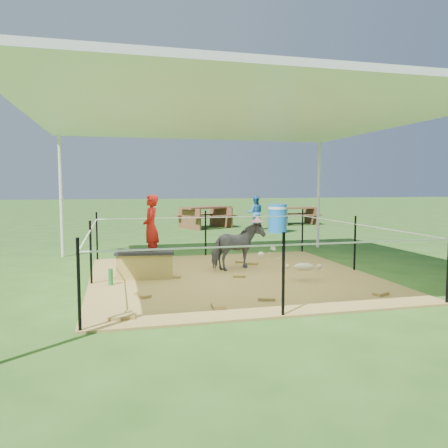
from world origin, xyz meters
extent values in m
plane|color=#2D5919|center=(0.00, 0.00, 0.00)|extent=(90.00, 90.00, 0.00)
cube|color=brown|center=(0.00, 0.00, 0.01)|extent=(4.60, 4.60, 0.03)
cylinder|color=silver|center=(-3.00, 3.00, 1.30)|extent=(0.07, 0.07, 2.60)
cylinder|color=silver|center=(3.00, 3.00, 1.30)|extent=(0.07, 0.07, 2.60)
cube|color=white|center=(0.00, 0.00, 2.64)|extent=(6.30, 6.30, 0.08)
cube|color=white|center=(0.00, 0.00, 2.79)|extent=(3.30, 3.30, 0.22)
cylinder|color=black|center=(-2.25, 2.25, 0.50)|extent=(0.04, 0.04, 1.00)
cylinder|color=black|center=(0.00, 2.25, 0.50)|extent=(0.04, 0.04, 1.00)
cylinder|color=black|center=(2.25, 2.25, 0.50)|extent=(0.04, 0.04, 1.00)
cylinder|color=black|center=(-2.25, 0.00, 0.50)|extent=(0.04, 0.04, 1.00)
cylinder|color=black|center=(2.25, 0.00, 0.50)|extent=(0.04, 0.04, 1.00)
cylinder|color=black|center=(-2.25, -2.25, 0.50)|extent=(0.04, 0.04, 1.00)
cylinder|color=black|center=(0.00, -2.25, 0.50)|extent=(0.04, 0.04, 1.00)
cylinder|color=black|center=(2.25, -2.25, 0.50)|extent=(0.04, 0.04, 1.00)
cylinder|color=white|center=(0.00, 2.25, 0.85)|extent=(4.50, 0.02, 0.02)
cylinder|color=white|center=(0.00, -2.25, 0.85)|extent=(4.50, 0.02, 0.02)
cylinder|color=white|center=(2.25, 0.00, 0.85)|extent=(0.02, 4.50, 0.02)
cylinder|color=white|center=(-2.25, 0.00, 0.85)|extent=(0.02, 4.50, 0.02)
cube|color=#AE963F|center=(-1.41, 0.27, 0.23)|extent=(0.93, 0.55, 0.39)
cube|color=black|center=(-1.41, 0.27, 0.45)|extent=(1.00, 0.61, 0.05)
imported|color=red|center=(-1.31, 0.27, 0.95)|extent=(0.30, 0.42, 1.06)
cylinder|color=#1C7E31|center=(-1.96, -0.18, 0.15)|extent=(0.08, 0.08, 0.25)
imported|color=#4C4D51|center=(0.23, 0.54, 0.45)|extent=(1.09, 0.82, 0.84)
cylinder|color=pink|center=(0.23, 0.54, 0.93)|extent=(0.26, 0.26, 0.12)
cylinder|color=blue|center=(3.28, 6.52, 0.46)|extent=(0.63, 0.63, 0.93)
cube|color=brown|center=(1.30, 8.62, 0.39)|extent=(2.25, 2.02, 0.77)
cube|color=brown|center=(5.10, 9.21, 0.34)|extent=(1.66, 1.21, 0.68)
imported|color=teal|center=(2.84, 7.53, 0.59)|extent=(0.66, 0.56, 1.18)
camera|label=1|loc=(-1.86, -6.90, 1.53)|focal=35.00mm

